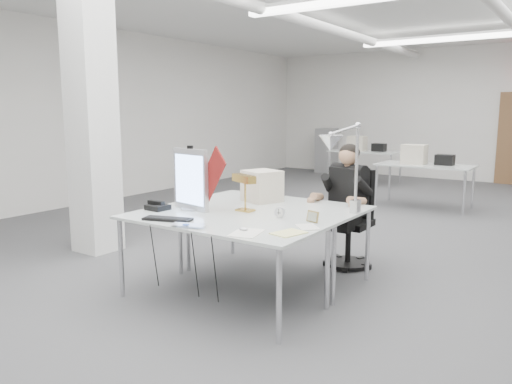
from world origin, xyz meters
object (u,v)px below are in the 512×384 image
(laptop, at_px, (186,227))
(beige_monitor, at_px, (262,186))
(desk_main, at_px, (220,221))
(bankers_lamp, at_px, (245,194))
(monitor, at_px, (191,179))
(office_chair, at_px, (349,224))
(desk_phone, at_px, (158,207))
(seated_person, at_px, (348,185))
(architect_lamp, at_px, (345,168))

(laptop, xyz_separation_m, beige_monitor, (-0.16, 1.35, 0.15))
(desk_main, bearing_deg, bankers_lamp, 94.47)
(monitor, height_order, laptop, monitor)
(office_chair, bearing_deg, laptop, -87.13)
(desk_phone, bearing_deg, monitor, 40.33)
(seated_person, bearing_deg, architect_lamp, -50.77)
(monitor, bearing_deg, laptop, -41.50)
(desk_main, height_order, architect_lamp, architect_lamp)
(desk_main, xyz_separation_m, monitor, (-0.50, 0.19, 0.30))
(office_chair, height_order, laptop, office_chair)
(monitor, xyz_separation_m, bankers_lamp, (0.47, 0.23, -0.13))
(monitor, bearing_deg, seated_person, 64.29)
(desk_phone, bearing_deg, beige_monitor, 62.13)
(desk_phone, height_order, architect_lamp, architect_lamp)
(laptop, distance_m, bankers_lamp, 0.84)
(architect_lamp, bearing_deg, seated_person, 126.52)
(architect_lamp, bearing_deg, laptop, -114.52)
(bankers_lamp, relative_size, architect_lamp, 0.36)
(monitor, height_order, bankers_lamp, monitor)
(bankers_lamp, xyz_separation_m, desk_phone, (-0.72, -0.42, -0.14))
(desk_main, distance_m, architect_lamp, 1.18)
(monitor, relative_size, bankers_lamp, 1.81)
(office_chair, height_order, bankers_lamp, bankers_lamp)
(desk_phone, height_order, beige_monitor, beige_monitor)
(desk_main, bearing_deg, monitor, 158.87)
(bankers_lamp, bearing_deg, monitor, -129.49)
(office_chair, height_order, desk_phone, office_chair)
(desk_main, bearing_deg, office_chair, 73.07)
(seated_person, distance_m, desk_phone, 2.00)
(bankers_lamp, bearing_deg, seated_person, 90.17)
(seated_person, bearing_deg, monitor, -108.67)
(office_chair, height_order, beige_monitor, beige_monitor)
(bankers_lamp, height_order, architect_lamp, architect_lamp)
(seated_person, height_order, bankers_lamp, seated_person)
(bankers_lamp, distance_m, desk_phone, 0.84)
(office_chair, distance_m, laptop, 2.11)
(desk_phone, bearing_deg, bankers_lamp, 33.24)
(laptop, bearing_deg, architect_lamp, 34.95)
(monitor, distance_m, beige_monitor, 0.82)
(beige_monitor, bearing_deg, seated_person, 63.22)
(bankers_lamp, height_order, desk_phone, bankers_lamp)
(monitor, bearing_deg, architect_lamp, 29.77)
(office_chair, relative_size, bankers_lamp, 2.96)
(office_chair, xyz_separation_m, beige_monitor, (-0.68, -0.67, 0.44))
(monitor, bearing_deg, office_chair, 65.26)
(beige_monitor, bearing_deg, office_chair, 65.43)
(desk_main, bearing_deg, desk_phone, 179.80)
(bankers_lamp, bearing_deg, beige_monitor, 131.60)
(monitor, bearing_deg, desk_main, -10.90)
(laptop, distance_m, beige_monitor, 1.36)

